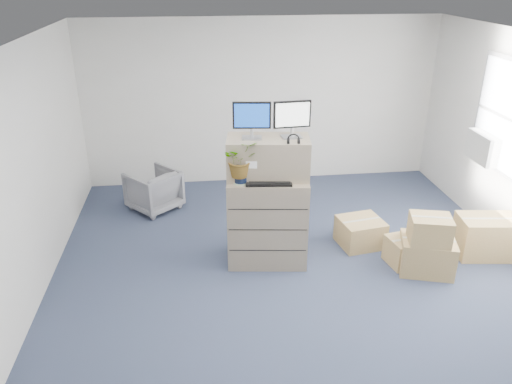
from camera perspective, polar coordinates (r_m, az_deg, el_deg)
The scene contains 17 objects.
ground at distance 6.04m, azimuth 5.11°, elevation -11.36°, with size 7.00×7.00×0.00m, color #242B41.
wall_back at distance 8.62m, azimuth 0.67°, elevation 10.21°, with size 6.00×0.02×2.80m, color beige.
ac_unit at distance 7.71m, azimuth 24.66°, elevation 4.64°, with size 0.24×0.60×0.40m, color beige.
filing_cabinet_lower at distance 6.34m, azimuth 1.31°, elevation -3.21°, with size 0.99×0.61×1.16m, color gray.
filing_cabinet_upper at distance 6.05m, azimuth 1.38°, elevation 3.97°, with size 0.99×0.50×0.50m, color gray.
monitor_left at distance 5.88m, azimuth -0.49°, elevation 8.44°, with size 0.45×0.20×0.44m.
monitor_right at distance 5.93m, azimuth 4.15°, elevation 8.52°, with size 0.45×0.19×0.44m.
headphones at distance 5.80m, azimuth 4.30°, elevation 5.98°, with size 0.15×0.15×0.02m, color black.
keyboard at distance 5.94m, azimuth 1.46°, elevation 1.11°, with size 0.55×0.23×0.03m, color black.
mouse at distance 6.04m, azimuth 4.64°, elevation 1.47°, with size 0.10×0.06×0.03m, color silver.
water_bottle at distance 6.11m, azimuth 2.02°, elevation 3.11°, with size 0.08×0.08×0.29m, color gray.
phone_dock at distance 6.14m, azimuth 1.15°, elevation 2.28°, with size 0.07×0.06×0.14m.
external_drive at distance 6.24m, azimuth 4.62°, elevation 2.45°, with size 0.23×0.17×0.07m, color black.
tissue_box at distance 6.14m, azimuth 4.26°, elevation 2.86°, with size 0.24×0.12×0.09m, color #4087DB.
potted_plant at distance 5.87m, azimuth -1.77°, elevation 3.31°, with size 0.48×0.52×0.44m.
office_chair at distance 7.95m, azimuth -11.63°, elevation 0.41°, with size 0.68×0.64×0.70m, color slate.
cardboard_boxes at distance 6.88m, azimuth 19.48°, elevation -5.31°, with size 2.29×1.37×0.78m.
Camera 1 is at (-1.12, -4.77, 3.52)m, focal length 35.00 mm.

